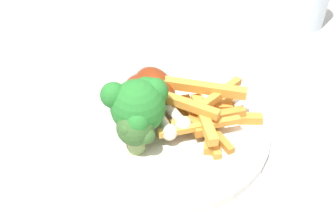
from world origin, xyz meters
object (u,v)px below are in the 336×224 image
object	(u,v)px
broccoli_floret_middle	(139,104)
chicken_drumstick_far	(147,95)
broccoli_floret_front	(136,129)
dining_table	(160,151)
carrot_fries_pile	(204,112)
chicken_drumstick_near	(156,90)
dinner_plate	(168,128)

from	to	relation	value
broccoli_floret_middle	chicken_drumstick_far	size ratio (longest dim) A/B	0.64
broccoli_floret_front	chicken_drumstick_far	world-z (taller)	broccoli_floret_front
dining_table	broccoli_floret_front	distance (m)	0.19
carrot_fries_pile	chicken_drumstick_near	xyz separation A→B (m)	(0.02, -0.07, 0.01)
carrot_fries_pile	chicken_drumstick_near	bearing A→B (deg)	-74.85
dining_table	carrot_fries_pile	distance (m)	0.17
dinner_plate	chicken_drumstick_near	xyz separation A→B (m)	(-0.01, -0.04, 0.03)
dining_table	dinner_plate	xyz separation A→B (m)	(0.04, 0.06, 0.12)
broccoli_floret_middle	carrot_fries_pile	distance (m)	0.08
broccoli_floret_middle	chicken_drumstick_far	bearing A→B (deg)	-141.19
dinner_plate	broccoli_floret_middle	distance (m)	0.07
broccoli_floret_front	broccoli_floret_middle	distance (m)	0.03
dining_table	chicken_drumstick_far	world-z (taller)	chicken_drumstick_far
dining_table	carrot_fries_pile	xyz separation A→B (m)	(0.01, 0.09, 0.14)
broccoli_floret_front	chicken_drumstick_near	distance (m)	0.08
chicken_drumstick_far	broccoli_floret_front	bearing A→B (deg)	38.91
chicken_drumstick_near	broccoli_floret_front	bearing A→B (deg)	31.47
dining_table	dinner_plate	world-z (taller)	dinner_plate
dinner_plate	broccoli_floret_middle	size ratio (longest dim) A/B	3.19
broccoli_floret_front	carrot_fries_pile	size ratio (longest dim) A/B	0.40
chicken_drumstick_far	chicken_drumstick_near	bearing A→B (deg)	153.66
dining_table	chicken_drumstick_near	xyz separation A→B (m)	(0.03, 0.02, 0.15)
broccoli_floret_middle	chicken_drumstick_near	world-z (taller)	broccoli_floret_middle
dinner_plate	carrot_fries_pile	xyz separation A→B (m)	(-0.03, 0.03, 0.02)
broccoli_floret_middle	chicken_drumstick_near	distance (m)	0.06
dining_table	chicken_drumstick_far	distance (m)	0.15
broccoli_floret_front	broccoli_floret_middle	world-z (taller)	broccoli_floret_middle
dinner_plate	chicken_drumstick_far	size ratio (longest dim) A/B	2.03
chicken_drumstick_near	dinner_plate	bearing A→B (deg)	67.87
carrot_fries_pile	chicken_drumstick_far	bearing A→B (deg)	-68.32
broccoli_floret_middle	chicken_drumstick_far	distance (m)	0.06
broccoli_floret_middle	broccoli_floret_front	bearing A→B (deg)	39.14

